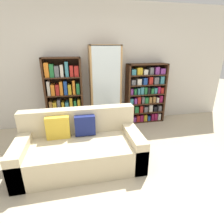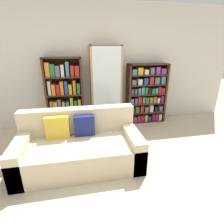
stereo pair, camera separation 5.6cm
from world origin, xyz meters
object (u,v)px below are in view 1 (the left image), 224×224
at_px(couch, 80,147).
at_px(display_cabinet, 105,88).
at_px(bookshelf_left, 64,95).
at_px(wine_bottle, 125,127).
at_px(bookshelf_right, 145,94).

relative_size(couch, display_cabinet, 1.02).
distance_m(bookshelf_left, wine_bottle, 1.52).
bearing_deg(wine_bottle, couch, -139.07).
distance_m(bookshelf_left, bookshelf_right, 1.93).
bearing_deg(bookshelf_left, wine_bottle, -25.52).
relative_size(bookshelf_left, wine_bottle, 4.28).
bearing_deg(display_cabinet, couch, -114.58).
distance_m(couch, wine_bottle, 1.31).
bearing_deg(wine_bottle, bookshelf_right, 41.65).
bearing_deg(couch, display_cabinet, 65.42).
bearing_deg(couch, wine_bottle, 40.93).
relative_size(couch, bookshelf_left, 1.18).
bearing_deg(bookshelf_right, display_cabinet, -179.09).
bearing_deg(couch, bookshelf_left, 100.52).
bearing_deg(display_cabinet, bookshelf_left, 179.02).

